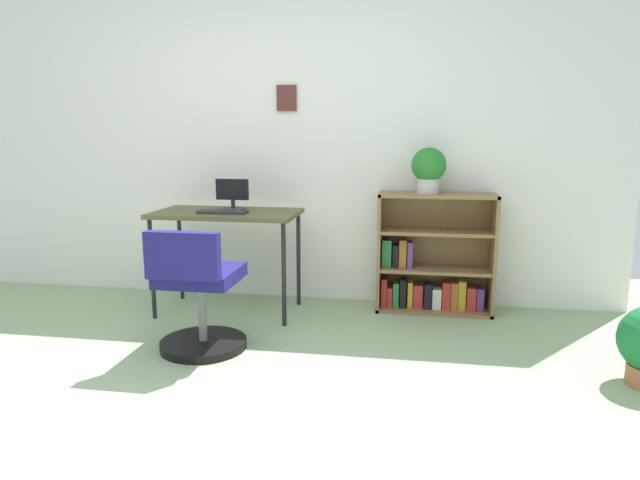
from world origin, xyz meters
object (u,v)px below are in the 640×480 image
(office_chair, at_px, (198,298))
(potted_plant_on_shelf, at_px, (429,168))
(keyboard, at_px, (222,212))
(desk, at_px, (227,220))
(monitor, at_px, (233,196))
(bookshelf_low, at_px, (432,260))

(office_chair, relative_size, potted_plant_on_shelf, 2.35)
(keyboard, bearing_deg, potted_plant_on_shelf, 13.78)
(keyboard, relative_size, office_chair, 0.45)
(desk, distance_m, monitor, 0.18)
(desk, height_order, keyboard, keyboard)
(desk, bearing_deg, keyboard, -87.29)
(desk, height_order, monitor, monitor)
(keyboard, distance_m, bookshelf_low, 1.55)
(desk, relative_size, monitor, 4.25)
(monitor, height_order, potted_plant_on_shelf, potted_plant_on_shelf)
(monitor, bearing_deg, bookshelf_low, 8.22)
(desk, xyz_separation_m, bookshelf_low, (1.46, 0.30, -0.30))
(monitor, distance_m, keyboard, 0.21)
(desk, distance_m, potted_plant_on_shelf, 1.48)
(potted_plant_on_shelf, bearing_deg, keyboard, -166.22)
(keyboard, relative_size, potted_plant_on_shelf, 1.06)
(potted_plant_on_shelf, bearing_deg, office_chair, -142.85)
(keyboard, bearing_deg, desk, 92.71)
(potted_plant_on_shelf, bearing_deg, desk, -170.15)
(keyboard, relative_size, bookshelf_low, 0.39)
(monitor, xyz_separation_m, potted_plant_on_shelf, (1.39, 0.16, 0.21))
(monitor, bearing_deg, potted_plant_on_shelf, 6.41)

